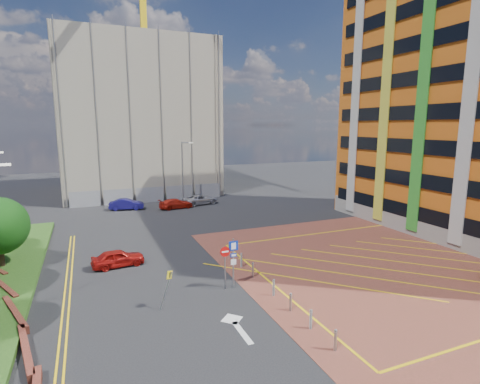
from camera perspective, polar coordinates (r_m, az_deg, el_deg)
ground at (r=23.31m, az=-1.26°, el=-15.49°), size 140.00×140.00×0.00m
forecourt at (r=30.84m, az=24.18°, el=-9.84°), size 26.00×26.00×0.02m
retaining_wall at (r=24.13m, az=-31.56°, el=-15.61°), size 6.06×20.33×0.40m
lamp_back at (r=49.34m, az=-8.67°, el=3.37°), size 1.53×0.16×8.00m
sign_cluster at (r=23.49m, az=-1.48°, el=-10.10°), size 1.17×0.12×3.20m
warning_sign at (r=21.53m, az=-11.03°, el=-13.74°), size 0.81×0.43×2.24m
bollard_row at (r=22.61m, az=5.96°, el=-15.06°), size 0.14×11.14×0.90m
construction_building at (r=60.09m, az=-15.50°, el=10.66°), size 21.20×19.20×22.00m
tower_crane at (r=61.86m, az=-14.12°, el=24.62°), size 1.60×35.00×35.40m
construction_fence at (r=51.15m, az=-12.46°, el=-0.32°), size 21.60×0.06×2.00m
car_red_left at (r=28.80m, az=-18.09°, el=-9.55°), size 3.81×1.85×1.25m
car_blue_back at (r=47.23m, az=-16.90°, el=-1.80°), size 4.24×2.22×1.33m
car_red_back at (r=46.55m, az=-9.72°, el=-1.75°), size 4.34×2.19×1.21m
car_silver_back at (r=48.55m, az=-6.06°, el=-1.13°), size 4.91×3.06×1.27m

